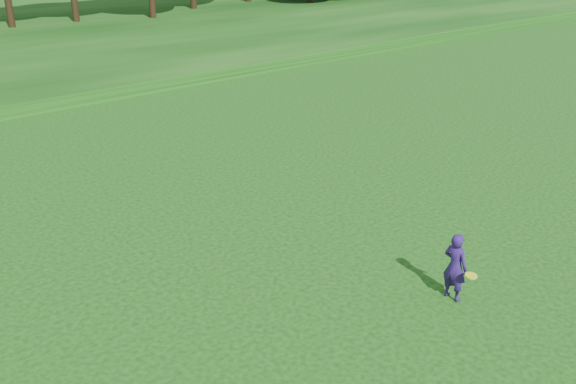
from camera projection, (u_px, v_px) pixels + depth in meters
ground at (341, 383)px, 10.63m from camera, size 140.00×140.00×0.00m
woman at (455, 267)px, 12.75m from camera, size 0.37×0.82×1.45m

